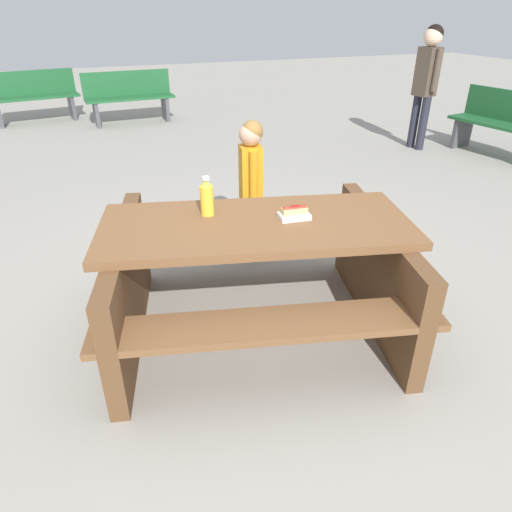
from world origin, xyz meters
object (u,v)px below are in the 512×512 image
(soda_bottle, at_px, (207,198))
(child_in_coat, at_px, (251,175))
(bystander_adult, at_px, (427,72))
(hotdog_tray, at_px, (294,213))
(park_bench_far, at_px, (129,96))
(park_bench_mid, at_px, (33,96))
(park_bench_near, at_px, (507,123))
(picnic_table, at_px, (256,267))

(soda_bottle, height_order, child_in_coat, child_in_coat)
(child_in_coat, bearing_deg, bystander_adult, 33.33)
(hotdog_tray, height_order, child_in_coat, child_in_coat)
(park_bench_far, bearing_deg, park_bench_mid, 156.99)
(park_bench_near, xyz_separation_m, park_bench_mid, (-6.03, 4.61, 0.00))
(hotdog_tray, relative_size, child_in_coat, 0.17)
(hotdog_tray, height_order, park_bench_mid, park_bench_mid)
(soda_bottle, distance_m, child_in_coat, 0.87)
(child_in_coat, bearing_deg, park_bench_near, 19.20)
(soda_bottle, xyz_separation_m, child_in_coat, (0.53, 0.68, -0.14))
(hotdog_tray, bearing_deg, park_bench_far, 91.45)
(hotdog_tray, xyz_separation_m, park_bench_near, (4.30, 2.39, -0.33))
(park_bench_near, bearing_deg, park_bench_mid, 142.57)
(hotdog_tray, xyz_separation_m, bystander_adult, (3.48, 3.16, 0.26))
(soda_bottle, height_order, park_bench_mid, soda_bottle)
(soda_bottle, bearing_deg, park_bench_near, 24.33)
(picnic_table, xyz_separation_m, park_bench_far, (0.07, 6.30, 0.00))
(soda_bottle, bearing_deg, bystander_adult, 36.55)
(soda_bottle, bearing_deg, child_in_coat, 51.96)
(picnic_table, xyz_separation_m, soda_bottle, (-0.23, 0.20, 0.41))
(soda_bottle, relative_size, park_bench_mid, 0.15)
(park_bench_mid, xyz_separation_m, park_bench_far, (1.57, -0.67, 0.00))
(soda_bottle, xyz_separation_m, park_bench_mid, (-1.27, 6.76, -0.41))
(picnic_table, height_order, soda_bottle, soda_bottle)
(child_in_coat, bearing_deg, picnic_table, -108.77)
(bystander_adult, bearing_deg, hotdog_tray, -137.79)
(park_bench_mid, bearing_deg, park_bench_near, -37.43)
(park_bench_near, distance_m, park_bench_far, 5.95)
(child_in_coat, xyz_separation_m, park_bench_near, (4.22, 1.47, -0.27))
(picnic_table, height_order, park_bench_far, park_bench_far)
(picnic_table, height_order, child_in_coat, child_in_coat)
(picnic_table, distance_m, bystander_adult, 4.89)
(child_in_coat, relative_size, park_bench_far, 0.74)
(soda_bottle, xyz_separation_m, park_bench_near, (4.76, 2.15, -0.41))
(park_bench_near, xyz_separation_m, park_bench_far, (-4.46, 3.95, 0.00))
(soda_bottle, bearing_deg, picnic_table, -41.45)
(child_in_coat, bearing_deg, soda_bottle, -128.04)
(park_bench_near, relative_size, park_bench_mid, 1.00)
(child_in_coat, distance_m, bystander_adult, 4.10)
(hotdog_tray, bearing_deg, park_bench_near, 29.06)
(park_bench_near, bearing_deg, picnic_table, -152.51)
(soda_bottle, xyz_separation_m, park_bench_far, (0.30, 6.10, -0.41))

